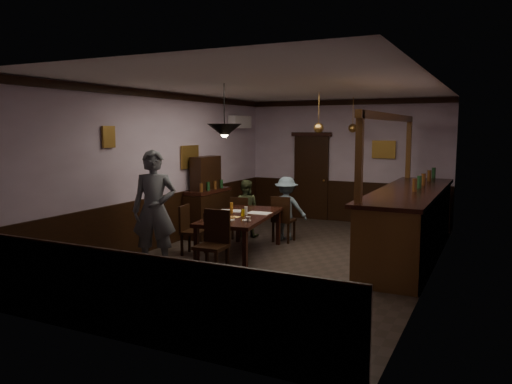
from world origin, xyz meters
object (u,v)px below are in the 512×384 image
Objects in this scene: dining_table at (241,218)px; pendant_brass_far at (353,128)px; person_standing at (154,210)px; person_seated_right at (286,208)px; chair_side at (190,228)px; pendant_brass_mid at (319,128)px; person_seated_left at (245,208)px; chair_far_left at (241,216)px; bar_counter at (410,221)px; soda_can at (243,213)px; chair_far_right at (282,217)px; coffee_cup at (248,219)px; pendant_iron at (224,131)px; chair_near at (214,240)px; sideboard at (208,204)px.

pendant_brass_far reaches higher than dining_table.
person_seated_right is at bearing 43.96° from person_standing.
chair_side is at bearing 48.37° from person_seated_right.
person_seated_right is 2.67m from pendant_brass_far.
pendant_brass_mid is at bearing -48.87° from chair_side.
pendant_brass_mid is at bearing 173.14° from person_seated_left.
chair_far_left is 0.20× the size of bar_counter.
chair_far_right is at bearing 83.92° from soda_can.
chair_side is at bearing 162.45° from coffee_cup.
person_seated_left reaches higher than soda_can.
person_seated_right is (0.89, 0.13, 0.04)m from person_seated_left.
pendant_iron is at bearing 93.28° from person_seated_left.
sideboard reaches higher than chair_near.
person_seated_left is (-0.88, 2.76, 0.04)m from chair_near.
pendant_brass_mid is (0.64, 3.01, 1.73)m from chair_near.
person_seated_left is at bearing -129.89° from pendant_brass_far.
pendant_brass_mid is at bearing 75.32° from chair_near.
pendant_iron is at bearing -141.88° from bar_counter.
chair_far_right reaches higher than coffee_cup.
person_seated_left reaches higher than chair_far_right.
coffee_cup is 2.60m from sideboard.
chair_near is at bearing 91.53° from person_seated_left.
sideboard reaches higher than chair_side.
person_seated_left is at bearing 60.04° from person_standing.
chair_far_right is 1.72m from sideboard.
chair_side is 2.23m from person_seated_right.
person_seated_right is 1.61× the size of pendant_brass_far.
pendant_brass_mid is 1.82m from pendant_brass_far.
soda_can is at bearing 27.30° from person_standing.
chair_far_right is 0.94m from person_seated_left.
pendant_brass_mid is at bearing -168.68° from chair_far_left.
chair_near is 0.79× the size of person_seated_right.
dining_table is 1.19× the size of person_standing.
pendant_brass_far is (1.93, 3.86, 1.80)m from chair_side.
chair_side reaches higher than chair_far_left.
chair_side is at bearing 72.80° from chair_far_left.
chair_side is at bearing -116.56° from pendant_brass_far.
soda_can is at bearing 83.22° from chair_far_right.
chair_far_left is 0.85m from sideboard.
sideboard is at bearing 2.20° from chair_far_right.
person_standing is 1.50× the size of person_seated_right.
person_seated_right is (1.10, 1.94, 0.16)m from chair_side.
person_standing is 2.89m from person_seated_left.
chair_far_left is 3.38m from bar_counter.
coffee_cup is 0.05× the size of sideboard.
person_seated_left reaches higher than chair_near.
pendant_brass_far is at bearing 77.44° from chair_near.
coffee_cup is 2.94m from bar_counter.
chair_far_right is 2.97m from person_standing.
dining_table is at bearing 98.63° from person_seated_left.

